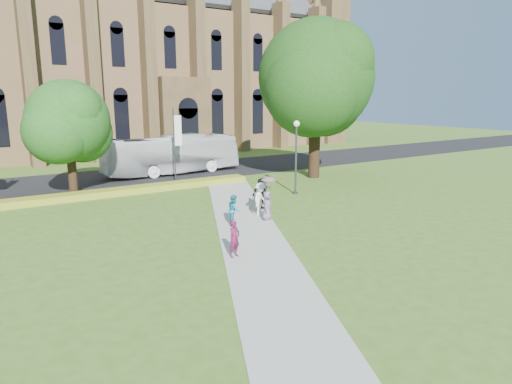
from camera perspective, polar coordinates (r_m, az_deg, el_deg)
ground at (r=23.59m, az=0.25°, el=-5.16°), size 160.00×160.00×0.00m
road at (r=41.35m, az=-15.18°, el=1.90°), size 160.00×10.00×0.02m
footpath at (r=24.39m, az=-1.05°, el=-4.53°), size 15.58×28.54×0.04m
flower_hedge at (r=34.34m, az=-14.82°, el=0.29°), size 18.00×1.40×0.45m
cathedral at (r=62.98m, az=-12.69°, el=17.21°), size 52.60×18.25×28.00m
streetlamp at (r=32.42m, az=5.04°, el=5.46°), size 0.44×0.44×5.24m
large_tree at (r=39.20m, az=7.53°, el=13.96°), size 9.60×9.60×13.20m
street_tree_1 at (r=33.98m, az=-22.45°, el=8.18°), size 5.60×5.60×8.05m
banner_pole_0 at (r=37.16m, az=-10.02°, el=6.31°), size 0.70×0.10×6.00m
tour_coach at (r=41.72m, az=-10.41°, el=4.63°), size 12.56×3.54×3.46m
pedestrian_0 at (r=19.92m, az=-2.72°, el=-5.86°), size 0.68×0.54×1.63m
pedestrian_1 at (r=24.75m, az=-2.75°, el=-2.25°), size 0.96×1.02×1.67m
pedestrian_2 at (r=26.76m, az=0.53°, el=-0.87°), size 1.43×1.26×1.92m
pedestrian_3 at (r=28.18m, az=0.48°, el=-0.23°), size 1.18×0.66×1.90m
pedestrian_4 at (r=25.72m, az=1.38°, el=-1.71°), size 0.96×0.91×1.65m
pedestrian_5 at (r=29.83m, az=0.89°, el=0.23°), size 1.59×1.23×1.68m
parasol at (r=25.64m, az=1.60°, el=0.95°), size 0.81×0.81×0.71m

